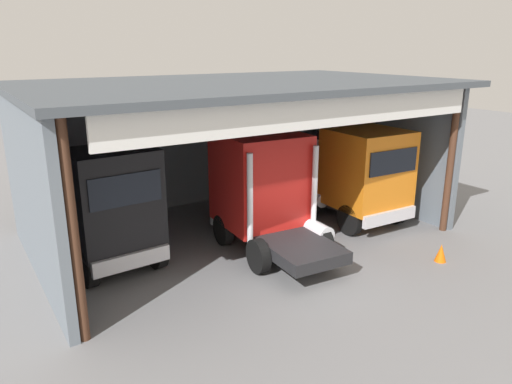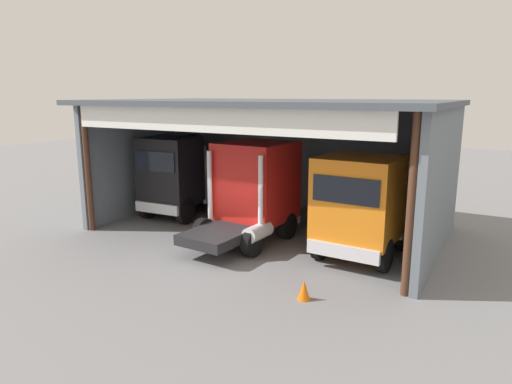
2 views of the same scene
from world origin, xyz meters
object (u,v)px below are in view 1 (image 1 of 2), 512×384
object	(u,v)px
truck_red_center_bay	(264,189)
traffic_cone	(441,253)
truck_black_left_bay	(109,208)
oil_drum	(154,211)
tool_cart	(143,214)
truck_orange_center_right_bay	(361,174)

from	to	relation	value
truck_red_center_bay	traffic_cone	size ratio (longest dim) A/B	9.34
truck_black_left_bay	truck_red_center_bay	bearing A→B (deg)	164.07
oil_drum	truck_red_center_bay	bearing A→B (deg)	-62.36
truck_red_center_bay	tool_cart	world-z (taller)	truck_red_center_bay
oil_drum	traffic_cone	size ratio (longest dim) A/B	1.52
traffic_cone	truck_orange_center_right_bay	bearing A→B (deg)	85.61
tool_cart	traffic_cone	xyz separation A→B (m)	(6.69, -7.82, -0.22)
tool_cart	truck_red_center_bay	bearing A→B (deg)	-54.04
truck_orange_center_right_bay	oil_drum	xyz separation A→B (m)	(-6.43, 4.30, -1.46)
truck_black_left_bay	traffic_cone	xyz separation A→B (m)	(8.64, -5.03, -1.61)
truck_orange_center_right_bay	truck_red_center_bay	bearing A→B (deg)	1.10
truck_orange_center_right_bay	tool_cart	xyz separation A→B (m)	(-6.99, 3.89, -1.38)
truck_black_left_bay	oil_drum	bearing A→B (deg)	-131.80
truck_black_left_bay	truck_red_center_bay	xyz separation A→B (m)	(4.73, -1.03, 0.10)
oil_drum	tool_cart	world-z (taller)	tool_cart
oil_drum	traffic_cone	xyz separation A→B (m)	(6.13, -8.22, -0.15)
truck_black_left_bay	truck_red_center_bay	world-z (taller)	truck_red_center_bay
truck_black_left_bay	traffic_cone	bearing A→B (deg)	146.21
oil_drum	tool_cart	bearing A→B (deg)	-144.01
traffic_cone	oil_drum	bearing A→B (deg)	126.70
oil_drum	tool_cart	size ratio (longest dim) A/B	0.85
tool_cart	truck_orange_center_right_bay	bearing A→B (deg)	-29.10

